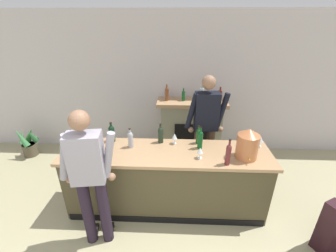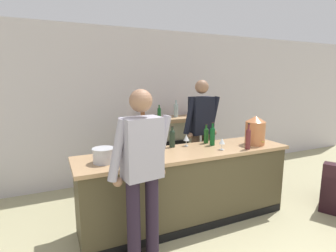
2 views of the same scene
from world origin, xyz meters
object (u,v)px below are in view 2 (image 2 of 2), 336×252
object	(u,v)px
wine_bottle_merlot_tall	(172,138)
wine_glass_back_row	(186,138)
wine_bottle_burgundy_dark	(148,143)
wine_bottle_cabernet_heavy	(206,135)
wine_glass_near_bucket	(222,142)
ice_bucket_steel	(104,155)
wine_bottle_port_short	(212,135)
wine_bottle_chardonnay_pale	(121,142)
person_bartender	(201,133)
person_customer	(142,174)
wine_bottle_rose_blush	(248,138)
fireplace_stone	(167,147)
copper_dispenser	(255,130)
wine_glass_front_right	(255,131)

from	to	relation	value
wine_bottle_merlot_tall	wine_glass_back_row	bearing A→B (deg)	-9.25
wine_bottle_merlot_tall	wine_bottle_burgundy_dark	size ratio (longest dim) A/B	1.01
wine_glass_back_row	wine_bottle_merlot_tall	bearing A→B (deg)	170.75
wine_glass_back_row	wine_bottle_cabernet_heavy	bearing A→B (deg)	5.30
wine_glass_near_bucket	ice_bucket_steel	bearing A→B (deg)	176.33
ice_bucket_steel	wine_bottle_merlot_tall	bearing A→B (deg)	16.93
wine_bottle_port_short	wine_glass_near_bucket	bearing A→B (deg)	-94.76
wine_bottle_cabernet_heavy	wine_glass_near_bucket	bearing A→B (deg)	-91.29
wine_bottle_port_short	wine_glass_back_row	xyz separation A→B (m)	(-0.35, 0.11, -0.03)
wine_bottle_cabernet_heavy	wine_glass_near_bucket	size ratio (longest dim) A/B	1.83
wine_bottle_chardonnay_pale	wine_glass_near_bucket	world-z (taller)	wine_bottle_chardonnay_pale
person_bartender	ice_bucket_steel	world-z (taller)	person_bartender
person_customer	wine_bottle_rose_blush	world-z (taller)	person_customer
fireplace_stone	wine_bottle_rose_blush	world-z (taller)	fireplace_stone
wine_bottle_chardonnay_pale	wine_bottle_port_short	world-z (taller)	wine_bottle_port_short
fireplace_stone	wine_bottle_merlot_tall	world-z (taller)	fireplace_stone
person_customer	wine_bottle_merlot_tall	world-z (taller)	person_customer
wine_bottle_chardonnay_pale	wine_glass_back_row	bearing A→B (deg)	-2.15
copper_dispenser	wine_bottle_rose_blush	distance (m)	0.32
wine_bottle_rose_blush	wine_bottle_merlot_tall	bearing A→B (deg)	149.01
wine_bottle_merlot_tall	wine_glass_front_right	xyz separation A→B (m)	(1.38, -0.06, -0.02)
person_bartender	wine_bottle_chardonnay_pale	world-z (taller)	person_bartender
wine_bottle_rose_blush	wine_glass_near_bucket	xyz separation A→B (m)	(-0.32, 0.12, -0.04)
wine_bottle_port_short	person_customer	bearing A→B (deg)	-150.50
person_bartender	wine_glass_front_right	size ratio (longest dim) A/B	11.45
person_bartender	person_customer	bearing A→B (deg)	-138.83
wine_bottle_burgundy_dark	fireplace_stone	bearing A→B (deg)	57.63
wine_glass_front_right	ice_bucket_steel	bearing A→B (deg)	-174.26
wine_bottle_burgundy_dark	person_customer	bearing A→B (deg)	-114.50
wine_bottle_chardonnay_pale	wine_bottle_cabernet_heavy	xyz separation A→B (m)	(1.24, -0.00, -0.01)
ice_bucket_steel	wine_bottle_burgundy_dark	world-z (taller)	wine_bottle_burgundy_dark
fireplace_stone	copper_dispenser	world-z (taller)	fireplace_stone
wine_bottle_merlot_tall	wine_glass_back_row	xyz separation A→B (m)	(0.20, -0.03, -0.02)
wine_bottle_chardonnay_pale	wine_bottle_port_short	size ratio (longest dim) A/B	0.93
person_bartender	wine_bottle_burgundy_dark	size ratio (longest dim) A/B	6.50
wine_bottle_chardonnay_pale	wine_bottle_burgundy_dark	xyz separation A→B (m)	(0.30, -0.15, -0.01)
ice_bucket_steel	wine_bottle_rose_blush	world-z (taller)	wine_bottle_rose_blush
ice_bucket_steel	wine_bottle_cabernet_heavy	distance (m)	1.54
wine_bottle_burgundy_dark	wine_glass_near_bucket	world-z (taller)	wine_bottle_burgundy_dark
wine_bottle_rose_blush	wine_bottle_chardonnay_pale	bearing A→B (deg)	161.75
wine_bottle_chardonnay_pale	wine_glass_back_row	size ratio (longest dim) A/B	1.86
fireplace_stone	person_bartender	xyz separation A→B (m)	(0.17, -0.92, 0.44)
wine_bottle_burgundy_dark	person_bartender	bearing A→B (deg)	25.65
wine_bottle_rose_blush	wine_bottle_burgundy_dark	xyz separation A→B (m)	(-1.25, 0.36, -0.02)
copper_dispenser	ice_bucket_steel	distance (m)	2.09
fireplace_stone	person_bartender	distance (m)	1.03
wine_bottle_cabernet_heavy	wine_glass_back_row	distance (m)	0.34
wine_bottle_rose_blush	wine_bottle_cabernet_heavy	bearing A→B (deg)	121.64
fireplace_stone	wine_bottle_merlot_tall	distance (m)	1.47
wine_bottle_port_short	person_bartender	bearing A→B (deg)	75.70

